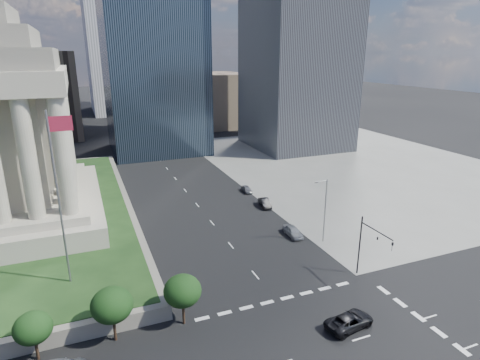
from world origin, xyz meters
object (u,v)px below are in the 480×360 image
parked_sedan_near (293,231)px  parked_sedan_far (247,189)px  flagpole (59,191)px  street_lamp_north (324,207)px  parked_sedan_mid (265,203)px  traffic_signal_ne (370,242)px  pickup_truck (350,321)px

parked_sedan_near → parked_sedan_far: size_ratio=1.21×
flagpole → street_lamp_north: size_ratio=2.00×
parked_sedan_mid → parked_sedan_near: bearing=-85.8°
traffic_signal_ne → parked_sedan_mid: size_ratio=1.79×
traffic_signal_ne → parked_sedan_mid: 28.12m
street_lamp_north → parked_sedan_near: bearing=132.1°
street_lamp_north → parked_sedan_far: bearing=94.1°
parked_sedan_near → parked_sedan_mid: parked_sedan_near is taller
parked_sedan_near → pickup_truck: bearing=-100.8°
traffic_signal_ne → street_lamp_north: (0.83, 11.30, 0.41)m
parked_sedan_mid → parked_sedan_far: parked_sedan_mid is taller
parked_sedan_mid → parked_sedan_far: 8.79m
street_lamp_north → parked_sedan_far: size_ratio=2.64×
street_lamp_north → parked_sedan_far: 25.78m
parked_sedan_near → parked_sedan_far: bearing=89.6°
street_lamp_north → parked_sedan_far: (-1.83, 25.22, -5.02)m
traffic_signal_ne → parked_sedan_far: bearing=91.6°
flagpole → parked_sedan_far: (33.33, 26.22, -12.47)m
flagpole → parked_sedan_far: size_ratio=5.28×
pickup_truck → parked_sedan_mid: bearing=-19.8°
pickup_truck → parked_sedan_near: size_ratio=1.20×
parked_sedan_near → parked_sedan_mid: (1.30, 12.97, -0.04)m
parked_sedan_far → street_lamp_north: bearing=-82.7°
street_lamp_north → parked_sedan_near: (-3.12, 3.46, -4.88)m
traffic_signal_ne → parked_sedan_near: bearing=98.8°
pickup_truck → flagpole: bearing=48.5°
traffic_signal_ne → parked_sedan_far: size_ratio=2.11×
flagpole → parked_sedan_mid: bearing=27.6°
street_lamp_north → parked_sedan_near: size_ratio=2.19×
street_lamp_north → pickup_truck: 20.55m
flagpole → parked_sedan_far: bearing=38.2°
parked_sedan_far → pickup_truck: bearing=-95.5°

